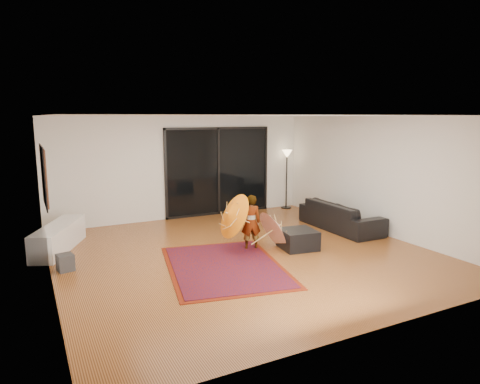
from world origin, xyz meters
TOP-DOWN VIEW (x-y plane):
  - floor at (0.00, 0.00)m, footprint 7.00×7.00m
  - ceiling at (0.00, 0.00)m, footprint 7.00×7.00m
  - wall_back at (0.00, 3.50)m, footprint 7.00×0.00m
  - wall_front at (0.00, -3.50)m, footprint 7.00×0.00m
  - wall_left at (-3.50, 0.00)m, footprint 0.00×7.00m
  - wall_right at (3.50, 0.00)m, footprint 0.00×7.00m
  - sliding_door at (1.00, 3.47)m, footprint 3.06×0.07m
  - painting at (-3.46, 1.00)m, footprint 0.04×1.28m
  - media_console at (-3.25, 1.92)m, footprint 1.22×1.92m
  - speaker at (-3.25, 0.59)m, footprint 0.31×0.31m
  - persian_rug at (-0.66, -0.50)m, footprint 2.51×3.14m
  - sofa at (2.95, 0.63)m, footprint 0.91×2.27m
  - ottoman at (1.14, -0.20)m, footprint 0.78×0.78m
  - floor_lamp at (3.10, 3.25)m, footprint 0.30×0.30m
  - child at (0.26, 0.21)m, footprint 0.47×0.37m
  - parasol_orange at (-0.29, 0.16)m, footprint 0.57×0.93m
  - parasol_white at (0.86, 0.06)m, footprint 0.54×0.84m

SIDE VIEW (x-z plane):
  - floor at x=0.00m, z-range 0.00..0.00m
  - persian_rug at x=-0.66m, z-range 0.00..0.02m
  - speaker at x=-3.25m, z-range 0.00..0.30m
  - ottoman at x=1.14m, z-range 0.00..0.39m
  - media_console at x=-3.25m, z-range 0.00..0.53m
  - sofa at x=2.95m, z-range 0.00..0.66m
  - parasol_white at x=0.86m, z-range 0.04..0.97m
  - child at x=0.26m, z-range 0.00..1.13m
  - parasol_orange at x=-0.29m, z-range 0.28..1.19m
  - sliding_door at x=1.00m, z-range 0.00..2.40m
  - wall_back at x=0.00m, z-range -2.15..4.85m
  - wall_front at x=0.00m, z-range -2.15..4.85m
  - wall_left at x=-3.50m, z-range -2.15..4.85m
  - wall_right at x=3.50m, z-range -2.15..4.85m
  - floor_lamp at x=3.10m, z-range 0.50..2.23m
  - painting at x=-3.46m, z-range 1.11..2.19m
  - ceiling at x=0.00m, z-range 2.70..2.70m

